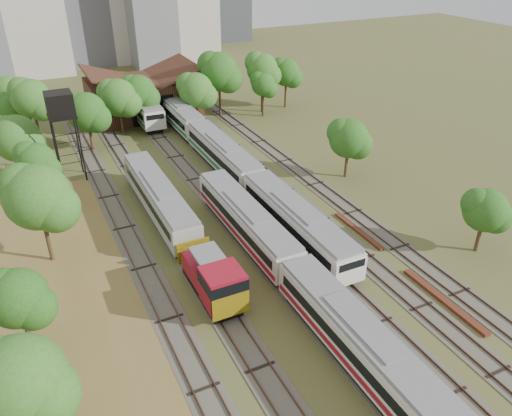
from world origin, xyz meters
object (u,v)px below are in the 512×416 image
shunter_locomotive (215,281)px  water_tower (60,107)px  railcar_green_set (223,156)px  railcar_red_set (294,273)px

shunter_locomotive → water_tower: bearing=103.5°
water_tower → shunter_locomotive: bearing=-76.5°
railcar_green_set → water_tower: (-16.67, 5.73, 6.70)m
railcar_red_set → water_tower: 32.90m
railcar_red_set → railcar_green_set: railcar_green_set is taller
railcar_red_set → railcar_green_set: (4.00, 23.87, 0.06)m
shunter_locomotive → water_tower: water_tower is taller
railcar_red_set → railcar_green_set: 24.20m
railcar_green_set → water_tower: 18.86m
shunter_locomotive → water_tower: size_ratio=0.79×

